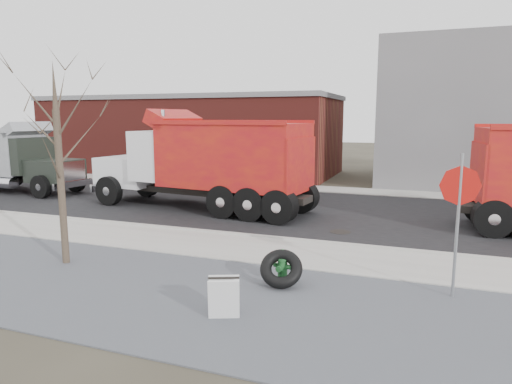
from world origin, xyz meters
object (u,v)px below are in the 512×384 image
at_px(fire_hydrant, 282,268).
at_px(sandwich_board, 224,298).
at_px(dump_truck_grey, 9,156).
at_px(stop_sign, 459,202).
at_px(dump_truck_red_b, 205,160).
at_px(truck_tire, 281,269).

relative_size(fire_hydrant, sandwich_board, 0.98).
bearing_deg(fire_hydrant, dump_truck_grey, 165.18).
height_order(stop_sign, dump_truck_grey, dump_truck_grey).
height_order(dump_truck_red_b, dump_truck_grey, dump_truck_red_b).
relative_size(truck_tire, dump_truck_grey, 0.14).
distance_m(stop_sign, dump_truck_grey, 22.31).
bearing_deg(stop_sign, truck_tire, -159.94).
xyz_separation_m(fire_hydrant, stop_sign, (3.66, 0.40, 1.71)).
bearing_deg(dump_truck_grey, fire_hydrant, -20.71).
distance_m(fire_hydrant, sandwich_board, 2.30).
xyz_separation_m(stop_sign, sandwich_board, (-4.13, -2.65, -1.64)).
height_order(fire_hydrant, stop_sign, stop_sign).
distance_m(sandwich_board, dump_truck_red_b, 10.81).
distance_m(sandwich_board, dump_truck_grey, 19.78).
relative_size(sandwich_board, dump_truck_grey, 0.10).
xyz_separation_m(fire_hydrant, sandwich_board, (-0.47, -2.25, 0.07)).
bearing_deg(truck_tire, sandwich_board, -104.20).
relative_size(stop_sign, dump_truck_red_b, 0.31).
relative_size(sandwich_board, dump_truck_red_b, 0.08).
bearing_deg(dump_truck_red_b, stop_sign, 150.44).
bearing_deg(dump_truck_grey, stop_sign, -15.80).
bearing_deg(stop_sign, fire_hydrant, -163.66).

